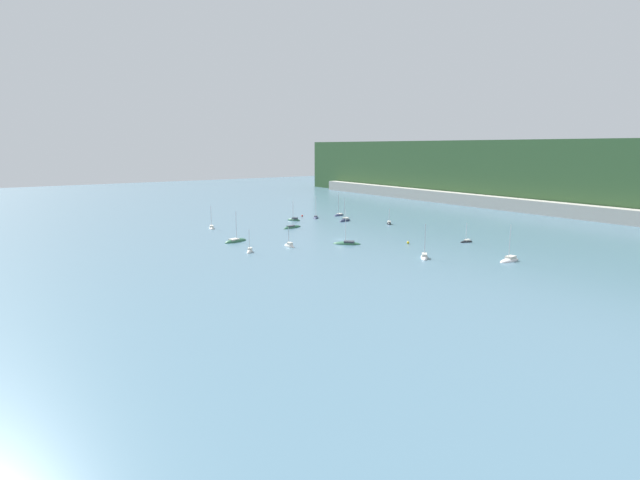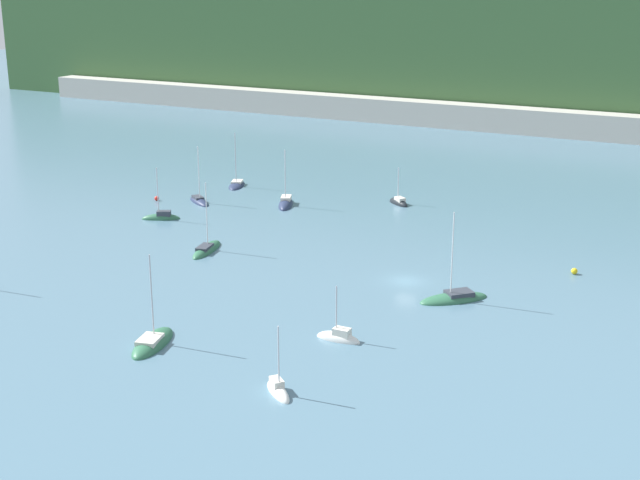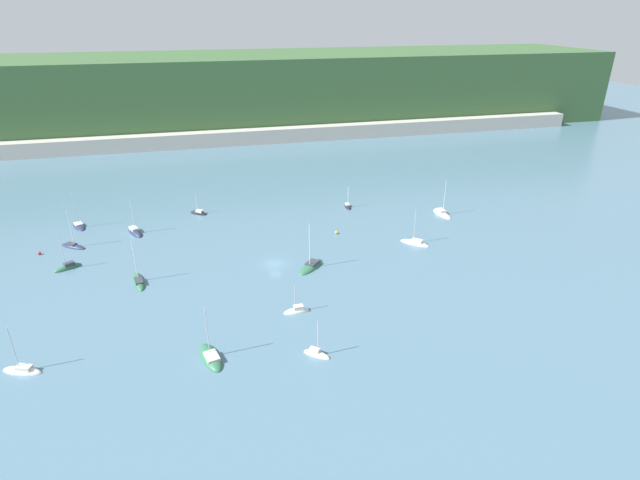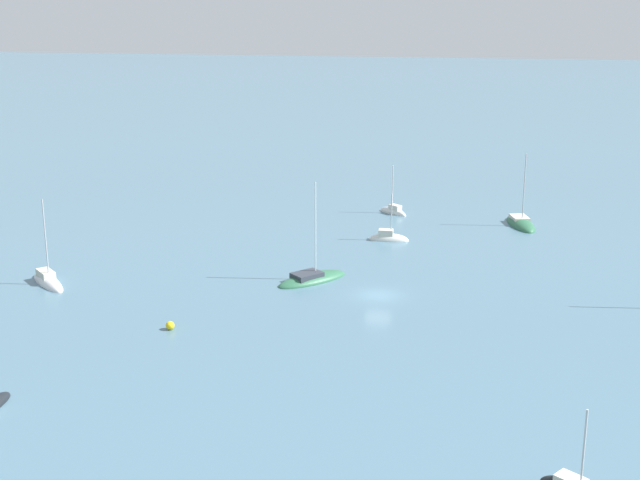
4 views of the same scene
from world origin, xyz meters
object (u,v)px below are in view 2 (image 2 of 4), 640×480
object	(u,v)px
sailboat_7	(339,339)
sailboat_12	(199,202)
sailboat_3	(207,250)
sailboat_9	(454,299)
sailboat_2	(286,204)
sailboat_10	(399,203)
mooring_buoy_0	(157,198)
sailboat_6	(278,392)
sailboat_4	(237,185)
sailboat_5	(153,344)
sailboat_0	(161,218)
mooring_buoy_1	(574,271)

from	to	relation	value
sailboat_7	sailboat_12	distance (m)	60.91
sailboat_3	sailboat_9	world-z (taller)	sailboat_9
sailboat_2	sailboat_12	xyz separation A→B (m)	(-13.53, -4.97, -0.02)
sailboat_10	mooring_buoy_0	xyz separation A→B (m)	(-36.22, -16.56, 0.29)
sailboat_6	sailboat_9	bearing A→B (deg)	118.33
sailboat_6	sailboat_9	distance (m)	30.47
sailboat_4	sailboat_5	bearing A→B (deg)	3.37
sailboat_0	sailboat_9	distance (m)	52.88
mooring_buoy_1	sailboat_9	bearing A→B (deg)	-123.22
sailboat_10	mooring_buoy_1	xyz separation A→B (m)	(33.10, -22.13, 0.31)
sailboat_4	sailboat_7	size ratio (longest dim) A/B	1.53
sailboat_6	sailboat_9	xyz separation A→B (m)	(6.07, 29.87, -0.04)
sailboat_5	sailboat_10	bearing A→B (deg)	-14.36
sailboat_9	sailboat_10	size ratio (longest dim) A/B	1.63
sailboat_3	mooring_buoy_1	world-z (taller)	sailboat_3
sailboat_4	sailboat_10	size ratio (longest dim) A/B	1.48
sailboat_0	sailboat_2	size ratio (longest dim) A/B	0.87
sailboat_7	mooring_buoy_0	distance (m)	64.67
mooring_buoy_1	sailboat_5	bearing A→B (deg)	-128.17
sailboat_4	sailboat_10	bearing A→B (deg)	70.52
sailboat_7	sailboat_9	size ratio (longest dim) A/B	0.59
sailboat_6	mooring_buoy_0	xyz separation A→B (m)	(-53.00, 51.10, 0.25)
sailboat_0	sailboat_3	world-z (taller)	sailboat_3
sailboat_0	sailboat_6	bearing A→B (deg)	106.67
sailboat_4	mooring_buoy_0	bearing A→B (deg)	-44.06
sailboat_3	sailboat_7	xyz separation A→B (m)	(29.43, -18.84, 0.05)
sailboat_0	mooring_buoy_1	size ratio (longest dim) A/B	11.16
sailboat_2	mooring_buoy_0	bearing A→B (deg)	-93.89
sailboat_5	sailboat_9	distance (m)	34.92
sailboat_2	sailboat_6	size ratio (longest dim) A/B	1.37
sailboat_3	sailboat_6	size ratio (longest dim) A/B	1.38
sailboat_9	sailboat_6	bearing A→B (deg)	32.20
sailboat_5	sailboat_7	distance (m)	18.99
sailboat_6	sailboat_7	world-z (taller)	sailboat_6
sailboat_6	mooring_buoy_1	world-z (taller)	sailboat_6
sailboat_0	sailboat_9	xyz separation A→B (m)	(51.40, -12.41, -0.04)
sailboat_7	sailboat_12	bearing A→B (deg)	-42.30
sailboat_2	sailboat_7	size ratio (longest dim) A/B	1.52
sailboat_3	sailboat_7	distance (m)	34.94
sailboat_4	sailboat_5	distance (m)	69.60
sailboat_12	mooring_buoy_0	world-z (taller)	sailboat_12
sailboat_2	sailboat_12	bearing A→B (deg)	-93.80
sailboat_2	sailboat_6	world-z (taller)	sailboat_2
sailboat_3	sailboat_12	bearing A→B (deg)	25.29
sailboat_12	mooring_buoy_0	size ratio (longest dim) A/B	13.16
sailboat_10	sailboat_6	bearing A→B (deg)	140.96
sailboat_7	mooring_buoy_0	xyz separation A→B (m)	(-52.47, 37.81, 0.26)
sailboat_0	sailboat_9	world-z (taller)	sailboat_9
sailboat_2	sailboat_4	bearing A→B (deg)	-141.89
sailboat_5	sailboat_6	size ratio (longest dim) A/B	1.41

